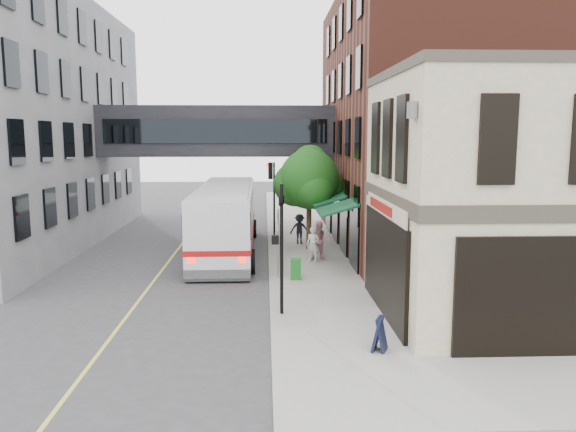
{
  "coord_description": "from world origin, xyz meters",
  "views": [
    {
      "loc": [
        -0.16,
        -16.74,
        6.26
      ],
      "look_at": [
        0.76,
        5.32,
        3.08
      ],
      "focal_mm": 35.0,
      "sensor_mm": 36.0,
      "label": 1
    }
  ],
  "objects": [
    {
      "name": "bus",
      "position": [
        -2.26,
        13.06,
        1.97
      ],
      "size": [
        3.25,
        13.1,
        3.52
      ],
      "color": "silver",
      "rests_on": "ground"
    },
    {
      "name": "street_tree",
      "position": [
        2.19,
        13.22,
        3.91
      ],
      "size": [
        3.8,
        3.2,
        5.6
      ],
      "color": "#382619",
      "rests_on": "sidewalk_main"
    },
    {
      "name": "pedestrian_a",
      "position": [
        2.15,
        9.91,
        1.01
      ],
      "size": [
        0.73,
        0.6,
        1.72
      ],
      "primitive_type": "imported",
      "rotation": [
        0.0,
        0.0,
        -0.35
      ],
      "color": "silver",
      "rests_on": "sidewalk_main"
    },
    {
      "name": "corner_building",
      "position": [
        8.97,
        2.0,
        4.21
      ],
      "size": [
        10.19,
        8.12,
        8.45
      ],
      "color": "tan",
      "rests_on": "ground"
    },
    {
      "name": "pedestrian_b",
      "position": [
        2.55,
        10.42,
        1.1
      ],
      "size": [
        0.96,
        0.76,
        1.91
      ],
      "primitive_type": "imported",
      "rotation": [
        0.0,
        0.0,
        -0.04
      ],
      "color": "pink",
      "rests_on": "sidewalk_main"
    },
    {
      "name": "street_sign_pole",
      "position": [
        0.39,
        7.0,
        1.93
      ],
      "size": [
        0.08,
        0.75,
        3.0
      ],
      "color": "gray",
      "rests_on": "sidewalk_main"
    },
    {
      "name": "lane_marking",
      "position": [
        -5.0,
        10.0,
        0.01
      ],
      "size": [
        0.12,
        40.0,
        0.01
      ],
      "primitive_type": "cube",
      "color": "#D8CC4C",
      "rests_on": "ground"
    },
    {
      "name": "traffic_signal_far",
      "position": [
        0.26,
        17.0,
        3.34
      ],
      "size": [
        0.53,
        0.28,
        4.5
      ],
      "color": "black",
      "rests_on": "sidewalk_main"
    },
    {
      "name": "sandwich_board",
      "position": [
        3.09,
        -1.5,
        0.64
      ],
      "size": [
        0.54,
        0.65,
        0.99
      ],
      "primitive_type": "cube",
      "rotation": [
        0.0,
        0.0,
        -0.41
      ],
      "color": "black",
      "rests_on": "sidewalk_main"
    },
    {
      "name": "sidewalk_main",
      "position": [
        2.0,
        14.0,
        0.07
      ],
      "size": [
        4.0,
        60.0,
        0.15
      ],
      "primitive_type": "cube",
      "color": "gray",
      "rests_on": "ground"
    },
    {
      "name": "traffic_signal_near",
      "position": [
        0.37,
        2.0,
        2.98
      ],
      "size": [
        0.44,
        0.22,
        4.6
      ],
      "color": "black",
      "rests_on": "sidewalk_main"
    },
    {
      "name": "brick_building",
      "position": [
        9.98,
        15.0,
        6.99
      ],
      "size": [
        13.76,
        18.0,
        14.0
      ],
      "color": "#502319",
      "rests_on": "ground"
    },
    {
      "name": "newspaper_box",
      "position": [
        1.14,
        6.64,
        0.59
      ],
      "size": [
        0.46,
        0.41,
        0.89
      ],
      "primitive_type": "cube",
      "rotation": [
        0.0,
        0.0,
        -0.04
      ],
      "color": "#16631E",
      "rests_on": "sidewalk_main"
    },
    {
      "name": "pedestrian_c",
      "position": [
        1.79,
        14.6,
        1.0
      ],
      "size": [
        1.12,
        0.68,
        1.7
      ],
      "primitive_type": "imported",
      "rotation": [
        0.0,
        0.0,
        0.05
      ],
      "color": "black",
      "rests_on": "sidewalk_main"
    },
    {
      "name": "skyway_bridge",
      "position": [
        -3.0,
        18.0,
        6.5
      ],
      "size": [
        14.0,
        3.18,
        3.0
      ],
      "color": "black",
      "rests_on": "ground"
    },
    {
      "name": "ground",
      "position": [
        0.0,
        0.0,
        0.0
      ],
      "size": [
        120.0,
        120.0,
        0.0
      ],
      "primitive_type": "plane",
      "color": "#38383A",
      "rests_on": "ground"
    }
  ]
}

